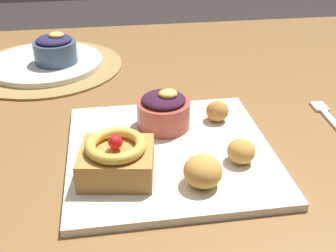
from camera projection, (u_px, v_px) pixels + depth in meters
The scene contains 11 objects.
dining_table at pixel (142, 143), 0.82m from camera, with size 1.58×1.04×0.73m.
woven_placemat at pixel (46, 66), 0.94m from camera, with size 0.34×0.34×0.01m, color #997A47.
front_plate at pixel (170, 152), 0.64m from camera, with size 0.31×0.31×0.01m, color white.
cake_slice at pixel (117, 159), 0.56m from camera, with size 0.11×0.10×0.06m.
berry_ramekin at pixel (164, 110), 0.68m from camera, with size 0.09×0.09×0.07m.
fritter_front at pixel (241, 151), 0.59m from camera, with size 0.04×0.04×0.04m, color gold.
fritter_middle at pixel (217, 111), 0.70m from camera, with size 0.04×0.04×0.04m, color #BC7F38.
fritter_back at pixel (203, 171), 0.55m from camera, with size 0.05×0.05×0.04m, color gold.
back_plate at pixel (45, 63), 0.94m from camera, with size 0.26×0.26×0.01m, color white.
back_ramekin at pixel (55, 49), 0.91m from camera, with size 0.09×0.09×0.07m.
fork at pixel (327, 116), 0.74m from camera, with size 0.03×0.13×0.00m.
Camera 1 is at (-0.05, -0.69, 1.09)m, focal length 44.59 mm.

